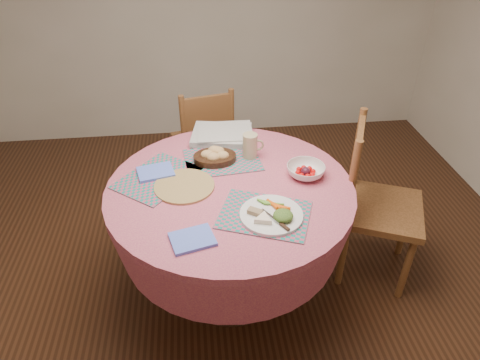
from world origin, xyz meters
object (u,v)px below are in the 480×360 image
object	(u,v)px
dining_table	(231,216)
wicker_trivet	(184,186)
bread_bowl	(215,156)
chair_right	(374,201)
dinner_plate	(273,214)
latte_mug	(250,146)
fruit_bowl	(306,171)
chair_back	(205,141)

from	to	relation	value
dining_table	wicker_trivet	distance (m)	0.30
wicker_trivet	bread_bowl	world-z (taller)	bread_bowl
chair_right	wicker_trivet	size ratio (longest dim) A/B	3.26
dinner_plate	bread_bowl	xyz separation A→B (m)	(-0.23, 0.50, 0.02)
chair_right	latte_mug	size ratio (longest dim) A/B	7.25
dinner_plate	fruit_bowl	world-z (taller)	fruit_bowl
chair_back	wicker_trivet	world-z (taller)	chair_back
chair_back	chair_right	bearing A→B (deg)	124.04
chair_back	dinner_plate	xyz separation A→B (m)	(0.26, -1.25, 0.31)
latte_mug	fruit_bowl	world-z (taller)	latte_mug
chair_right	dinner_plate	xyz separation A→B (m)	(-0.66, -0.36, 0.26)
wicker_trivet	dinner_plate	xyz separation A→B (m)	(0.39, -0.28, 0.02)
dining_table	latte_mug	xyz separation A→B (m)	(0.14, 0.26, 0.27)
wicker_trivet	dinner_plate	size ratio (longest dim) A/B	1.05
dining_table	bread_bowl	size ratio (longest dim) A/B	5.39
wicker_trivet	fruit_bowl	world-z (taller)	fruit_bowl
dining_table	fruit_bowl	xyz separation A→B (m)	(0.39, 0.04, 0.22)
chair_right	bread_bowl	size ratio (longest dim) A/B	4.25
chair_back	fruit_bowl	size ratio (longest dim) A/B	3.43
dinner_plate	bread_bowl	world-z (taller)	bread_bowl
latte_mug	chair_right	bearing A→B (deg)	-13.22
dining_table	latte_mug	distance (m)	0.39
dinner_plate	latte_mug	distance (m)	0.53
dining_table	bread_bowl	bearing A→B (deg)	104.07
chair_back	bread_bowl	distance (m)	0.82
dinner_plate	latte_mug	size ratio (longest dim) A/B	2.12
chair_right	dining_table	bearing A→B (deg)	119.67
dinner_plate	fruit_bowl	distance (m)	0.39
wicker_trivet	latte_mug	xyz separation A→B (m)	(0.36, 0.24, 0.07)
bread_bowl	fruit_bowl	world-z (taller)	bread_bowl
bread_bowl	latte_mug	bearing A→B (deg)	5.87
chair_right	fruit_bowl	size ratio (longest dim) A/B	3.80
dinner_plate	dining_table	bearing A→B (deg)	121.93
wicker_trivet	bread_bowl	distance (m)	0.28
bread_bowl	dining_table	bearing A→B (deg)	-75.93
dining_table	fruit_bowl	world-z (taller)	fruit_bowl
fruit_bowl	dining_table	bearing A→B (deg)	-173.80
wicker_trivet	fruit_bowl	xyz separation A→B (m)	(0.62, 0.03, 0.02)
dinner_plate	chair_back	bearing A→B (deg)	101.82
chair_right	latte_mug	xyz separation A→B (m)	(-0.69, 0.16, 0.31)
wicker_trivet	dining_table	bearing A→B (deg)	-3.57
chair_right	dinner_plate	bearing A→B (deg)	142.13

